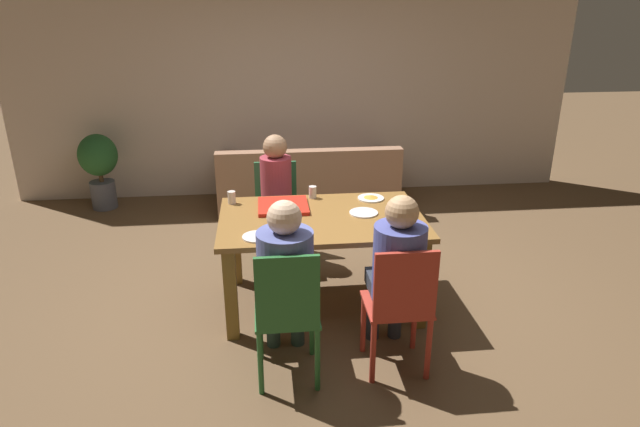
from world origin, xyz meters
The scene contains 18 objects.
ground_plane centered at (0.00, 0.00, 0.00)m, with size 20.00×20.00×0.00m, color brown.
back_wall centered at (0.00, 2.90, 1.37)m, with size 6.95×0.12×2.74m, color beige.
dining_table centered at (0.00, 0.00, 0.65)m, with size 1.60×1.04×0.77m.
chair_0 centered at (-0.33, 0.99, 0.49)m, with size 0.43×0.45×0.91m.
person_0 centered at (-0.33, 0.84, 0.72)m, with size 0.29×0.53×1.22m.
chair_1 centered at (0.41, -0.97, 0.53)m, with size 0.42×0.40×0.95m.
person_1 centered at (0.41, -0.82, 0.73)m, with size 0.34×0.55×1.24m.
chair_2 centered at (-0.33, -1.00, 0.55)m, with size 0.41×0.43×0.98m.
person_2 centered at (-0.33, -0.84, 0.74)m, with size 0.36×0.56×1.25m.
pizza_box_0 centered at (-0.29, 0.23, 0.79)m, with size 0.41×0.41×0.03m.
plate_0 centered at (-0.50, -0.35, 0.78)m, with size 0.21×0.21×0.01m.
plate_1 centered at (0.34, 0.03, 0.78)m, with size 0.23×0.23×0.01m.
plate_2 centered at (0.47, 0.36, 0.78)m, with size 0.22×0.22×0.03m.
drinking_glass_0 centered at (-0.03, 0.44, 0.82)m, with size 0.07×0.07×0.10m, color silver.
drinking_glass_1 centered at (-0.29, -0.32, 0.83)m, with size 0.07×0.07×0.11m, color #B9492F.
drinking_glass_2 centered at (-0.71, 0.37, 0.83)m, with size 0.07×0.07×0.11m, color silver.
couch centered at (0.09, 2.28, 0.28)m, with size 2.11×0.90×0.79m.
potted_plant centered at (-2.36, 2.49, 0.55)m, with size 0.45×0.45×0.90m.
Camera 1 is at (-0.44, -3.99, 2.39)m, focal length 30.92 mm.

